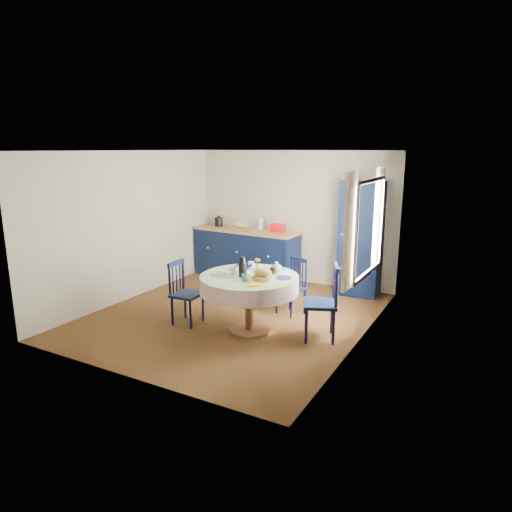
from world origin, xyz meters
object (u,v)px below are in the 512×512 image
(dining_table, at_px, (250,285))
(mug_d, at_px, (251,265))
(pantry_cabinet, at_px, (361,239))
(cobalt_bowl, at_px, (244,267))
(kitchen_counter, at_px, (246,253))
(chair_far, at_px, (293,286))
(chair_right, at_px, (323,302))
(mug_c, at_px, (274,271))
(mug_b, at_px, (245,278))
(mug_a, at_px, (234,270))
(chair_left, at_px, (185,292))

(dining_table, relative_size, mug_d, 14.08)
(pantry_cabinet, height_order, cobalt_bowl, pantry_cabinet)
(kitchen_counter, bearing_deg, chair_far, -37.30)
(chair_right, height_order, mug_d, chair_right)
(mug_c, relative_size, cobalt_bowl, 0.49)
(mug_b, height_order, cobalt_bowl, mug_b)
(mug_d, bearing_deg, mug_a, -94.35)
(mug_a, distance_m, mug_c, 0.55)
(chair_left, bearing_deg, pantry_cabinet, -38.76)
(dining_table, height_order, mug_b, dining_table)
(kitchen_counter, bearing_deg, cobalt_bowl, -57.47)
(kitchen_counter, distance_m, chair_left, 2.60)
(chair_far, bearing_deg, dining_table, -82.43)
(mug_c, bearing_deg, mug_d, 161.85)
(mug_c, bearing_deg, pantry_cabinet, 75.07)
(dining_table, height_order, mug_d, dining_table)
(pantry_cabinet, height_order, mug_c, pantry_cabinet)
(pantry_cabinet, height_order, chair_left, pantry_cabinet)
(pantry_cabinet, relative_size, chair_far, 2.28)
(cobalt_bowl, bearing_deg, kitchen_counter, 119.17)
(dining_table, distance_m, chair_far, 1.05)
(chair_far, height_order, mug_d, mug_d)
(chair_left, xyz_separation_m, mug_c, (1.26, 0.39, 0.40))
(dining_table, xyz_separation_m, mug_c, (0.25, 0.25, 0.17))
(kitchen_counter, distance_m, pantry_cabinet, 2.34)
(chair_right, height_order, mug_a, chair_right)
(chair_far, distance_m, mug_c, 0.86)
(chair_far, xyz_separation_m, mug_c, (0.04, -0.74, 0.43))
(chair_far, relative_size, chair_right, 0.84)
(pantry_cabinet, relative_size, mug_c, 16.84)
(mug_c, bearing_deg, chair_far, 93.17)
(pantry_cabinet, xyz_separation_m, mug_a, (-1.06, -2.49, -0.12))
(chair_right, xyz_separation_m, mug_d, (-1.17, 0.11, 0.35))
(kitchen_counter, height_order, cobalt_bowl, kitchen_counter)
(chair_right, xyz_separation_m, mug_b, (-0.92, -0.53, 0.34))
(dining_table, distance_m, mug_b, 0.30)
(mug_d, bearing_deg, cobalt_bowl, -110.11)
(mug_d, bearing_deg, chair_far, 56.25)
(chair_far, bearing_deg, kitchen_counter, 158.69)
(chair_right, bearing_deg, mug_c, -109.69)
(chair_right, bearing_deg, chair_left, -100.50)
(kitchen_counter, xyz_separation_m, mug_b, (1.51, -2.66, 0.37))
(pantry_cabinet, bearing_deg, chair_right, -88.71)
(cobalt_bowl, bearing_deg, chair_right, 1.47)
(mug_c, bearing_deg, mug_b, -110.95)
(chair_left, relative_size, mug_b, 9.87)
(dining_table, relative_size, mug_b, 14.48)
(mug_c, bearing_deg, dining_table, -135.05)
(chair_far, bearing_deg, chair_left, -117.79)
(mug_a, bearing_deg, cobalt_bowl, 93.77)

